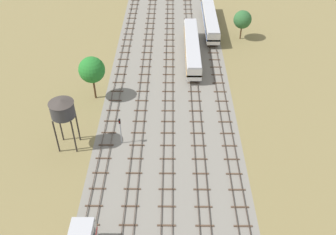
{
  "coord_description": "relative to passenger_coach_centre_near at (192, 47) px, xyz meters",
  "views": [
    {
      "loc": [
        0.49,
        -3.51,
        41.08
      ],
      "look_at": [
        0.0,
        45.8,
        1.5
      ],
      "focal_mm": 40.4,
      "sensor_mm": 36.0,
      "label": 1
    }
  ],
  "objects": [
    {
      "name": "ground_plane",
      "position": [
        -4.9,
        -12.5,
        -2.61
      ],
      "size": [
        480.0,
        480.0,
        0.0
      ],
      "primitive_type": "plane",
      "color": "olive"
    },
    {
      "name": "ballast_bed",
      "position": [
        -4.9,
        -12.5,
        -2.61
      ],
      "size": [
        23.61,
        176.0,
        0.01
      ],
      "primitive_type": "cube",
      "color": "gray",
      "rests_on": "ground"
    },
    {
      "name": "track_far_left",
      "position": [
        -14.71,
        -11.5,
        -2.48
      ],
      "size": [
        2.4,
        126.0,
        0.29
      ],
      "color": "#47382D",
      "rests_on": "ground"
    },
    {
      "name": "track_left",
      "position": [
        -9.8,
        -11.5,
        -2.48
      ],
      "size": [
        2.4,
        126.0,
        0.29
      ],
      "color": "#47382D",
      "rests_on": "ground"
    },
    {
      "name": "track_centre_left",
      "position": [
        -4.9,
        -11.5,
        -2.48
      ],
      "size": [
        2.4,
        126.0,
        0.29
      ],
      "color": "#47382D",
      "rests_on": "ground"
    },
    {
      "name": "track_centre",
      "position": [
        -0.0,
        -11.5,
        -2.48
      ],
      "size": [
        2.4,
        126.0,
        0.29
      ],
      "color": "#47382D",
      "rests_on": "ground"
    },
    {
      "name": "track_centre_right",
      "position": [
        4.9,
        -11.5,
        -2.48
      ],
      "size": [
        2.4,
        126.0,
        0.29
      ],
      "color": "#47382D",
      "rests_on": "ground"
    },
    {
      "name": "passenger_coach_centre_near",
      "position": [
        0.0,
        0.0,
        0.0
      ],
      "size": [
        2.96,
        22.0,
        3.8
      ],
      "color": "beige",
      "rests_on": "ground"
    },
    {
      "name": "passenger_coach_centre_right_mid",
      "position": [
        4.9,
        14.57,
        0.0
      ],
      "size": [
        2.96,
        22.0,
        3.8
      ],
      "color": "beige",
      "rests_on": "ground"
    },
    {
      "name": "water_tower",
      "position": [
        -20.43,
        -28.08,
        4.72
      ],
      "size": [
        3.78,
        3.78,
        8.92
      ],
      "color": "#2D2826",
      "rests_on": "ground"
    },
    {
      "name": "signal_post_nearest",
      "position": [
        -12.25,
        -27.49,
        0.65
      ],
      "size": [
        0.28,
        0.47,
        5.12
      ],
      "color": "gray",
      "rests_on": "ground"
    },
    {
      "name": "lineside_tree_0",
      "position": [
        -18.41,
        -15.05,
        3.4
      ],
      "size": [
        4.69,
        4.69,
        8.38
      ],
      "color": "#4C331E",
      "rests_on": "ground"
    },
    {
      "name": "lineside_tree_1",
      "position": [
        11.73,
        8.99,
        2.15
      ],
      "size": [
        4.1,
        4.1,
        6.83
      ],
      "color": "#4C331E",
      "rests_on": "ground"
    }
  ]
}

